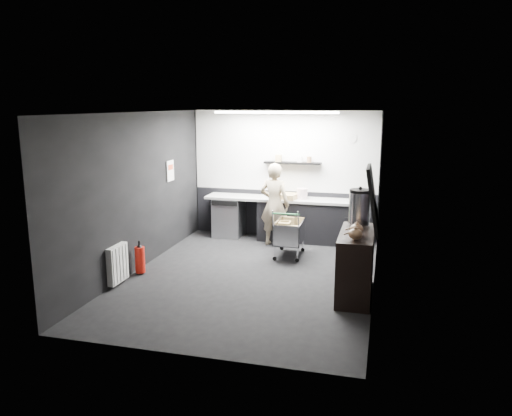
# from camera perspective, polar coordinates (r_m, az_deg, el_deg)

# --- Properties ---
(floor) EXTENTS (5.50, 5.50, 0.00)m
(floor) POSITION_cam_1_polar(r_m,az_deg,el_deg) (8.41, -0.62, -7.85)
(floor) COLOR black
(floor) RESTS_ON ground
(ceiling) EXTENTS (5.50, 5.50, 0.00)m
(ceiling) POSITION_cam_1_polar(r_m,az_deg,el_deg) (7.92, -0.66, 10.86)
(ceiling) COLOR white
(ceiling) RESTS_ON wall_back
(wall_back) EXTENTS (5.50, 0.00, 5.50)m
(wall_back) POSITION_cam_1_polar(r_m,az_deg,el_deg) (10.70, 3.24, 3.85)
(wall_back) COLOR black
(wall_back) RESTS_ON floor
(wall_front) EXTENTS (5.50, 0.00, 5.50)m
(wall_front) POSITION_cam_1_polar(r_m,az_deg,el_deg) (5.52, -8.17, -3.89)
(wall_front) COLOR black
(wall_front) RESTS_ON floor
(wall_left) EXTENTS (0.00, 5.50, 5.50)m
(wall_left) POSITION_cam_1_polar(r_m,az_deg,el_deg) (8.79, -13.32, 1.79)
(wall_left) COLOR black
(wall_left) RESTS_ON floor
(wall_right) EXTENTS (0.00, 5.50, 5.50)m
(wall_right) POSITION_cam_1_polar(r_m,az_deg,el_deg) (7.79, 13.71, 0.50)
(wall_right) COLOR black
(wall_right) RESTS_ON floor
(kitchen_wall_panel) EXTENTS (3.95, 0.02, 1.70)m
(kitchen_wall_panel) POSITION_cam_1_polar(r_m,az_deg,el_deg) (10.63, 3.25, 6.51)
(kitchen_wall_panel) COLOR silver
(kitchen_wall_panel) RESTS_ON wall_back
(dado_panel) EXTENTS (3.95, 0.02, 1.00)m
(dado_panel) POSITION_cam_1_polar(r_m,az_deg,el_deg) (10.83, 3.17, -0.62)
(dado_panel) COLOR black
(dado_panel) RESTS_ON wall_back
(floating_shelf) EXTENTS (1.20, 0.22, 0.04)m
(floating_shelf) POSITION_cam_1_polar(r_m,az_deg,el_deg) (10.50, 4.19, 5.17)
(floating_shelf) COLOR black
(floating_shelf) RESTS_ON wall_back
(wall_clock) EXTENTS (0.20, 0.03, 0.20)m
(wall_clock) POSITION_cam_1_polar(r_m,az_deg,el_deg) (10.41, 10.91, 7.86)
(wall_clock) COLOR silver
(wall_clock) RESTS_ON wall_back
(poster) EXTENTS (0.02, 0.30, 0.40)m
(poster) POSITION_cam_1_polar(r_m,az_deg,el_deg) (9.91, -9.78, 4.22)
(poster) COLOR white
(poster) RESTS_ON wall_left
(poster_red_band) EXTENTS (0.02, 0.22, 0.10)m
(poster_red_band) POSITION_cam_1_polar(r_m,az_deg,el_deg) (9.90, -9.77, 4.62)
(poster_red_band) COLOR red
(poster_red_band) RESTS_ON poster
(radiator) EXTENTS (0.10, 0.50, 0.60)m
(radiator) POSITION_cam_1_polar(r_m,az_deg,el_deg) (8.24, -15.54, -6.17)
(radiator) COLOR silver
(radiator) RESTS_ON wall_left
(ceiling_strip) EXTENTS (2.40, 0.20, 0.04)m
(ceiling_strip) POSITION_cam_1_polar(r_m,az_deg,el_deg) (9.72, 2.26, 10.86)
(ceiling_strip) COLOR white
(ceiling_strip) RESTS_ON ceiling
(prep_counter) EXTENTS (3.20, 0.61, 0.90)m
(prep_counter) POSITION_cam_1_polar(r_m,az_deg,el_deg) (10.52, 3.55, -1.24)
(prep_counter) COLOR black
(prep_counter) RESTS_ON floor
(person) EXTENTS (0.67, 0.49, 1.69)m
(person) POSITION_cam_1_polar(r_m,az_deg,el_deg) (10.04, 2.13, 0.39)
(person) COLOR beige
(person) RESTS_ON floor
(shopping_cart) EXTENTS (0.51, 0.84, 0.92)m
(shopping_cart) POSITION_cam_1_polar(r_m,az_deg,el_deg) (9.43, 3.82, -2.92)
(shopping_cart) COLOR silver
(shopping_cart) RESTS_ON floor
(sideboard) EXTENTS (0.56, 1.31, 1.96)m
(sideboard) POSITION_cam_1_polar(r_m,az_deg,el_deg) (7.61, 11.47, -5.35)
(sideboard) COLOR black
(sideboard) RESTS_ON floor
(fire_extinguisher) EXTENTS (0.17, 0.17, 0.55)m
(fire_extinguisher) POSITION_cam_1_polar(r_m,az_deg,el_deg) (8.69, -13.12, -5.67)
(fire_extinguisher) COLOR red
(fire_extinguisher) RESTS_ON floor
(cardboard_box) EXTENTS (0.60, 0.50, 0.11)m
(cardboard_box) POSITION_cam_1_polar(r_m,az_deg,el_deg) (10.38, 3.24, 1.38)
(cardboard_box) COLOR tan
(cardboard_box) RESTS_ON prep_counter
(pink_tub) EXTENTS (0.22, 0.22, 0.22)m
(pink_tub) POSITION_cam_1_polar(r_m,az_deg,el_deg) (10.36, 5.28, 1.64)
(pink_tub) COLOR beige
(pink_tub) RESTS_ON prep_counter
(white_container) EXTENTS (0.20, 0.18, 0.15)m
(white_container) POSITION_cam_1_polar(r_m,az_deg,el_deg) (10.42, 2.10, 1.56)
(white_container) COLOR silver
(white_container) RESTS_ON prep_counter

